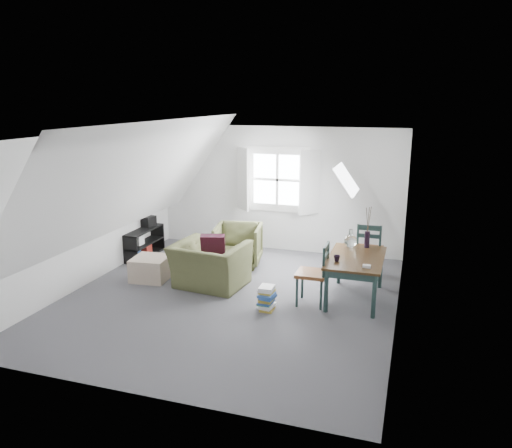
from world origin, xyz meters
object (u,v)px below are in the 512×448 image
(ottoman, at_px, (151,268))
(dining_chair_near, at_px, (314,273))
(armchair_near, at_px, (210,286))
(dining_chair_far, at_px, (369,249))
(dining_table, at_px, (356,263))
(media_shelf, at_px, (142,244))
(magazine_stack, at_px, (267,298))
(armchair_far, at_px, (238,265))

(ottoman, bearing_deg, dining_chair_near, -3.77)
(armchair_near, xyz_separation_m, dining_chair_far, (2.44, 1.24, 0.51))
(dining_table, xyz_separation_m, media_shelf, (-4.23, 0.88, -0.35))
(dining_chair_near, xyz_separation_m, magazine_stack, (-0.61, -0.42, -0.32))
(armchair_far, xyz_separation_m, magazine_stack, (1.10, -1.80, 0.18))
(armchair_far, distance_m, magazine_stack, 2.12)
(dining_table, bearing_deg, armchair_near, -170.71)
(ottoman, bearing_deg, dining_table, 3.19)
(dining_table, xyz_separation_m, dining_chair_near, (-0.56, -0.38, -0.10))
(dining_chair_far, xyz_separation_m, media_shelf, (-4.33, -0.18, -0.26))
(dining_table, height_order, media_shelf, dining_table)
(armchair_near, xyz_separation_m, ottoman, (-1.09, -0.01, 0.20))
(dining_chair_near, bearing_deg, armchair_far, -141.14)
(armchair_far, distance_m, dining_chair_far, 2.43)
(armchair_near, height_order, media_shelf, media_shelf)
(armchair_near, relative_size, dining_chair_near, 1.19)
(armchair_near, bearing_deg, dining_chair_far, -146.80)
(armchair_near, bearing_deg, media_shelf, -23.23)
(dining_chair_near, bearing_deg, magazine_stack, -67.66)
(dining_chair_far, distance_m, dining_chair_near, 1.59)
(dining_table, bearing_deg, media_shelf, 173.08)
(ottoman, height_order, magazine_stack, ottoman)
(armchair_far, bearing_deg, media_shelf, 173.26)
(dining_chair_far, xyz_separation_m, magazine_stack, (-1.28, -1.87, -0.33))
(media_shelf, bearing_deg, ottoman, -49.35)
(armchair_near, relative_size, media_shelf, 1.06)
(dining_chair_near, bearing_deg, media_shelf, -121.37)
(armchair_far, height_order, magazine_stack, armchair_far)
(armchair_far, xyz_separation_m, dining_table, (2.27, -0.99, 0.60))
(dining_table, relative_size, magazine_stack, 3.83)
(armchair_far, bearing_deg, dining_table, -33.61)
(armchair_near, bearing_deg, armchair_far, -87.07)
(ottoman, relative_size, dining_chair_near, 0.62)
(dining_table, relative_size, media_shelf, 1.29)
(ottoman, height_order, dining_chair_far, dining_chair_far)
(dining_chair_near, xyz_separation_m, media_shelf, (-3.67, 1.26, -0.25))
(magazine_stack, bearing_deg, dining_table, 34.39)
(ottoman, bearing_deg, armchair_far, 45.61)
(armchair_near, distance_m, dining_chair_far, 2.79)
(armchair_near, distance_m, ottoman, 1.11)
(ottoman, bearing_deg, magazine_stack, -15.22)
(media_shelf, bearing_deg, dining_chair_near, -14.85)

